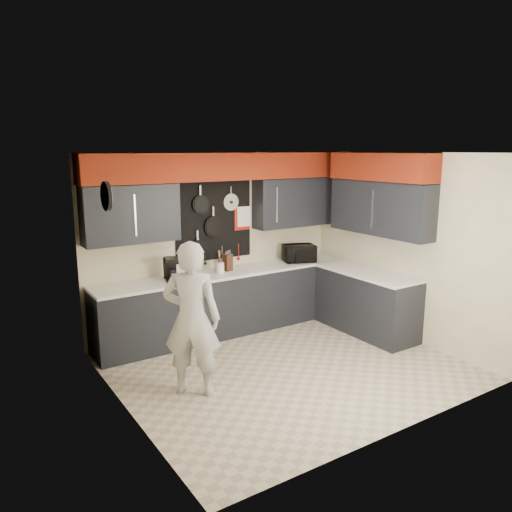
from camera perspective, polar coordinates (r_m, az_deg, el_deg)
ground at (r=6.34m, az=3.47°, el=-12.50°), size 4.00×4.00×0.00m
back_wall_assembly at (r=7.15m, az=-3.96°, el=7.04°), size 4.00×0.36×2.60m
right_wall_assembly at (r=7.24m, az=14.35°, el=6.22°), size 0.36×3.50×2.60m
left_wall_assembly at (r=5.03m, az=-15.07°, el=-3.37°), size 0.05×3.50×2.60m
base_cabinets at (r=7.31m, az=1.34°, el=-5.26°), size 3.95×2.20×0.92m
microwave at (r=7.78m, az=4.94°, el=0.31°), size 0.56×0.46×0.27m
knife_block at (r=7.19m, az=-3.25°, el=-0.74°), size 0.13×0.13×0.24m
utensil_crock at (r=7.09m, az=-4.12°, el=-1.34°), size 0.11×0.11×0.15m
coffee_maker at (r=6.74m, az=-9.66°, el=-1.41°), size 0.23×0.26×0.32m
person at (r=5.44m, az=-7.35°, el=-7.15°), size 0.75×0.71×1.71m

